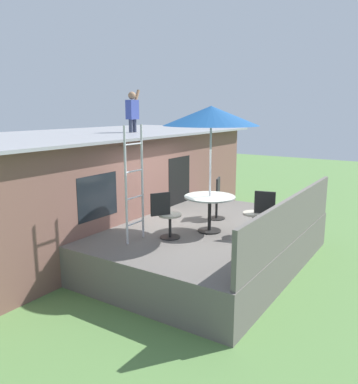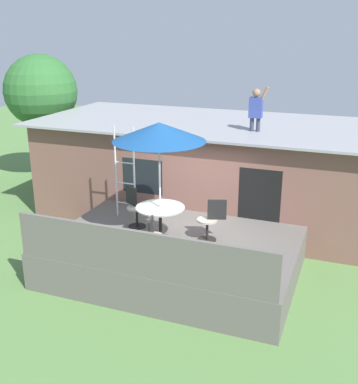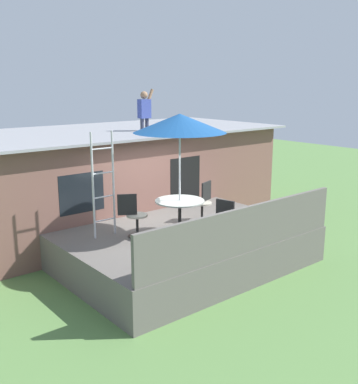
# 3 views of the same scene
# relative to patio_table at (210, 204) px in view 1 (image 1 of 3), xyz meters

# --- Properties ---
(ground_plane) EXTENTS (40.00, 40.00, 0.00)m
(ground_plane) POSITION_rel_patio_table_xyz_m (0.27, 0.26, -1.39)
(ground_plane) COLOR #567F42
(house) EXTENTS (10.50, 4.50, 2.67)m
(house) POSITION_rel_patio_table_xyz_m (0.27, 3.86, -0.04)
(house) COLOR brown
(house) RESTS_ON ground
(deck) EXTENTS (5.21, 3.87, 0.80)m
(deck) POSITION_rel_patio_table_xyz_m (0.27, 0.26, -0.99)
(deck) COLOR #605B56
(deck) RESTS_ON ground
(deck_railing) EXTENTS (5.11, 0.08, 0.90)m
(deck_railing) POSITION_rel_patio_table_xyz_m (0.27, -1.62, -0.14)
(deck_railing) COLOR #605B56
(deck_railing) RESTS_ON deck
(patio_table) EXTENTS (1.04, 1.04, 0.74)m
(patio_table) POSITION_rel_patio_table_xyz_m (0.00, 0.00, 0.00)
(patio_table) COLOR black
(patio_table) RESTS_ON deck
(patio_umbrella) EXTENTS (1.90, 1.90, 2.54)m
(patio_umbrella) POSITION_rel_patio_table_xyz_m (0.00, 0.00, 1.76)
(patio_umbrella) COLOR silver
(patio_umbrella) RESTS_ON deck
(step_ladder) EXTENTS (0.52, 0.04, 2.20)m
(step_ladder) POSITION_rel_patio_table_xyz_m (-1.28, 0.91, 0.51)
(step_ladder) COLOR silver
(step_ladder) RESTS_ON deck
(person_figure) EXTENTS (0.47, 0.20, 1.11)m
(person_figure) POSITION_rel_patio_table_xyz_m (1.29, 3.04, 1.90)
(person_figure) COLOR #33384C
(person_figure) RESTS_ON house
(patio_chair_left) EXTENTS (0.58, 0.44, 0.92)m
(patio_chair_left) POSITION_rel_patio_table_xyz_m (-0.84, 0.49, -0.13)
(patio_chair_left) COLOR black
(patio_chair_left) RESTS_ON deck
(patio_chair_right) EXTENTS (0.60, 0.44, 0.92)m
(patio_chair_right) POSITION_rel_patio_table_xyz_m (1.01, 0.35, -0.13)
(patio_chair_right) COLOR black
(patio_chair_right) RESTS_ON deck
(patio_chair_near) EXTENTS (0.44, 0.61, 0.92)m
(patio_chair_near) POSITION_rel_patio_table_xyz_m (0.23, -0.95, -0.13)
(patio_chair_near) COLOR black
(patio_chair_near) RESTS_ON deck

